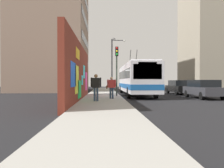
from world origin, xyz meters
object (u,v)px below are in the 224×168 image
object	(u,v)px
traffic_light	(117,63)
city_bus	(136,78)
pedestrian_at_curb	(111,86)
street_lamp	(113,61)
pedestrian_near_wall	(96,85)
parked_car_black	(179,87)
parked_car_dark_gray	(203,89)

from	to	relation	value
traffic_light	city_bus	bearing A→B (deg)	-36.06
pedestrian_at_curb	street_lamp	bearing A→B (deg)	-3.29
pedestrian_at_curb	street_lamp	size ratio (longest dim) A/B	0.24
pedestrian_near_wall	pedestrian_at_curb	world-z (taller)	pedestrian_near_wall
city_bus	parked_car_black	world-z (taller)	city_bus
city_bus	street_lamp	distance (m)	6.75
pedestrian_near_wall	pedestrian_at_curb	distance (m)	2.37
parked_car_dark_gray	pedestrian_near_wall	distance (m)	9.85
pedestrian_near_wall	traffic_light	xyz separation A→B (m)	(5.36, -1.70, 1.93)
pedestrian_near_wall	parked_car_black	bearing A→B (deg)	-42.57
parked_car_black	pedestrian_near_wall	distance (m)	13.38
parked_car_black	pedestrian_near_wall	size ratio (longest dim) A/B	2.68
parked_car_black	pedestrian_at_curb	xyz separation A→B (m)	(-7.75, 7.95, 0.28)
city_bus	pedestrian_at_curb	size ratio (longest dim) A/B	7.68
parked_car_black	pedestrian_at_curb	size ratio (longest dim) A/B	2.89
city_bus	traffic_light	xyz separation A→B (m)	(-2.95, 2.15, 1.37)
parked_car_dark_gray	pedestrian_at_curb	bearing A→B (deg)	102.64
parked_car_black	pedestrian_at_curb	bearing A→B (deg)	134.28
parked_car_black	traffic_light	world-z (taller)	traffic_light
pedestrian_at_curb	parked_car_black	bearing A→B (deg)	-45.72
parked_car_black	street_lamp	bearing A→B (deg)	58.38
parked_car_dark_gray	street_lamp	size ratio (longest dim) A/B	0.68
street_lamp	pedestrian_near_wall	bearing A→B (deg)	172.84
parked_car_dark_gray	pedestrian_near_wall	world-z (taller)	pedestrian_near_wall
pedestrian_at_curb	street_lamp	distance (m)	12.59
pedestrian_near_wall	street_lamp	distance (m)	14.71
parked_car_dark_gray	pedestrian_at_curb	size ratio (longest dim) A/B	2.83
city_bus	street_lamp	size ratio (longest dim) A/B	1.86
pedestrian_at_curb	traffic_light	world-z (taller)	traffic_light
parked_car_black	traffic_light	bearing A→B (deg)	121.44
parked_car_black	traffic_light	size ratio (longest dim) A/B	1.07
parked_car_dark_gray	street_lamp	xyz separation A→B (m)	(10.43, 7.25, 3.24)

